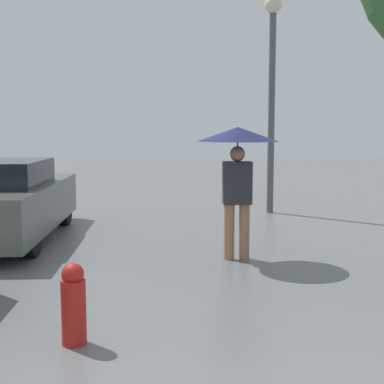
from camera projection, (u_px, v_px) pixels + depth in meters
pedestrian at (238, 152)px, 7.00m from camera, size 1.09×1.09×1.76m
street_lamp at (272, 74)px, 10.89m from camera, size 0.36×0.36×4.40m
fire_hydrant at (74, 304)px, 4.29m from camera, size 0.20×0.20×0.67m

